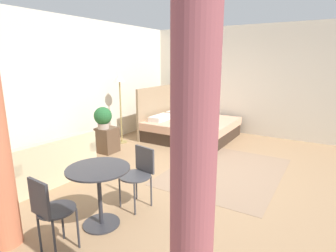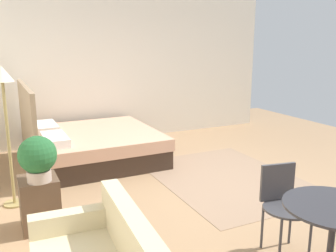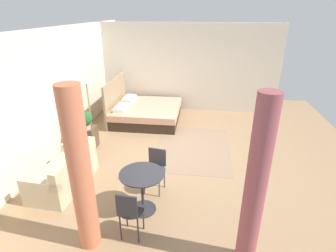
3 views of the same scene
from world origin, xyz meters
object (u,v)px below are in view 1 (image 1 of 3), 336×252
couch (49,165)px  potted_plant (103,117)px  bed (189,127)px  floor_lamp (120,88)px  cafe_chair_near_window (139,171)px  nightstand (107,140)px  cafe_chair_near_couch (49,208)px  balcony_table (99,185)px

couch → potted_plant: size_ratio=3.23×
bed → potted_plant: (-2.05, 0.98, 0.52)m
potted_plant → floor_lamp: bearing=15.4°
bed → cafe_chair_near_window: 3.51m
nightstand → bed: bearing=-27.0°
potted_plant → cafe_chair_near_couch: bearing=-145.3°
balcony_table → cafe_chair_near_couch: size_ratio=0.87×
cafe_chair_near_window → floor_lamp: bearing=45.5°
potted_plant → cafe_chair_near_couch: (-2.59, -1.80, -0.27)m
cafe_chair_near_couch → potted_plant: bearing=34.7°
balcony_table → cafe_chair_near_window: 0.65m
couch → cafe_chair_near_couch: 1.98m
potted_plant → balcony_table: size_ratio=0.62×
potted_plant → nightstand: bearing=4.9°
cafe_chair_near_window → cafe_chair_near_couch: (-1.28, 0.15, 0.03)m
bed → couch: 3.61m
bed → nightstand: bed is taller
bed → cafe_chair_near_window: bed is taller
couch → floor_lamp: (2.30, 0.41, 1.05)m
couch → cafe_chair_near_couch: size_ratio=1.75×
cafe_chair_near_window → balcony_table: bearing=170.0°
bed → nightstand: (-1.95, 0.99, -0.01)m
potted_plant → floor_lamp: floor_lamp is taller
potted_plant → cafe_chair_near_window: bearing=-124.1°
potted_plant → balcony_table: potted_plant is taller
nightstand → cafe_chair_near_window: bearing=-125.9°
couch → nightstand: bearing=7.1°
cafe_chair_near_window → potted_plant: bearing=55.9°
couch → bed: bearing=-12.7°
bed → cafe_chair_near_couch: (-4.64, -0.82, 0.25)m
floor_lamp → cafe_chair_near_window: size_ratio=2.03×
potted_plant → balcony_table: 2.70m
nightstand → cafe_chair_near_couch: 3.25m
floor_lamp → balcony_table: (-2.77, -2.06, -0.79)m
cafe_chair_near_window → bed: bearing=16.1°
cafe_chair_near_couch → balcony_table: bearing=-3.7°
balcony_table → cafe_chair_near_window: (0.64, -0.11, -0.02)m
potted_plant → balcony_table: bearing=-136.7°
bed → couch: (-3.52, 0.79, -0.02)m
nightstand → balcony_table: bearing=-138.0°
floor_lamp → cafe_chair_near_window: floor_lamp is taller
bed → cafe_chair_near_couch: size_ratio=2.34×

